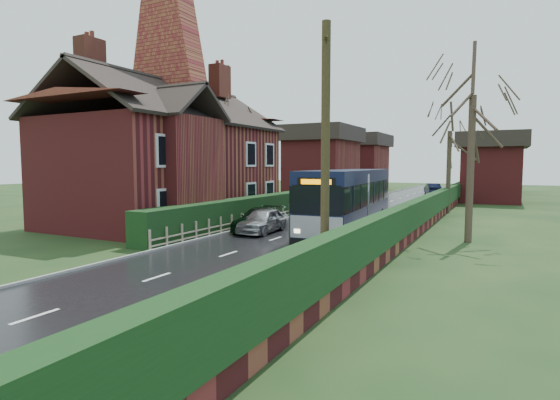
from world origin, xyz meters
The scene contains 18 objects.
ground centered at (0.00, 0.00, 0.00)m, with size 140.00×140.00×0.00m, color #364A20.
road centered at (0.00, 10.00, 0.01)m, with size 6.00×100.00×0.02m, color black.
pavement centered at (4.25, 10.00, 0.07)m, with size 2.50×100.00×0.14m, color slate.
kerb_right centered at (3.05, 10.00, 0.07)m, with size 0.12×100.00×0.14m, color gray.
kerb_left centered at (-3.05, 10.00, 0.05)m, with size 0.12×100.00×0.10m, color gray.
front_hedge centered at (-3.90, 5.00, 0.80)m, with size 1.20×16.00×1.60m, color black.
picket_fence centered at (-3.15, 5.00, 0.45)m, with size 0.10×16.00×0.90m, color gray, non-canonical shape.
right_wall_hedge centered at (5.80, 10.00, 1.02)m, with size 0.60×50.00×1.80m.
brick_house centered at (-8.73, 4.78, 4.38)m, with size 9.30×14.60×10.30m.
bus centered at (2.20, 6.11, 1.62)m, with size 3.18×10.87×3.26m.
car_silver centered at (-1.50, 3.44, 0.65)m, with size 1.53×3.80×1.29m, color #B9BBBF.
car_green centered at (-2.05, 4.00, 0.61)m, with size 1.70×4.19×1.21m, color black.
car_distant centered at (2.00, 38.49, 0.65)m, with size 1.38×3.96×1.31m, color black.
bus_stop_sign centered at (4.00, 3.69, 2.05)m, with size 0.19×0.47×3.12m.
telegraph_pole centered at (4.80, -3.90, 3.92)m, with size 0.42×0.97×7.74m.
tree_right_near centered at (8.22, 5.29, 7.07)m, with size 4.39×4.39×9.47m.
tree_right_far centered at (6.00, 17.52, 6.34)m, with size 4.39×4.39×8.49m.
tree_house_side centered at (-8.20, 10.36, 8.36)m, with size 4.92×4.92×11.18m.
Camera 1 is at (9.59, -16.19, 3.55)m, focal length 28.00 mm.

